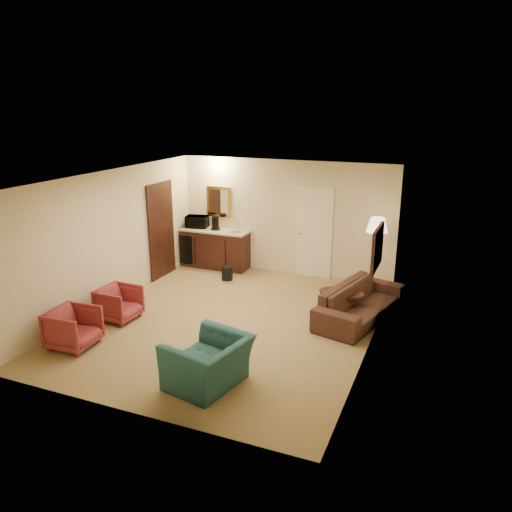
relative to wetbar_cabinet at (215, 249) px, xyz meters
The scene contains 12 objects.
ground 3.21m from the wetbar_cabinet, 58.76° to the right, with size 6.00×6.00×0.00m, color #9C834F.
room_walls 2.79m from the wetbar_cabinet, 51.47° to the right, with size 5.02×6.01×2.61m.
wetbar_cabinet is the anchor object (origin of this frame).
sofa 4.17m from the wetbar_cabinet, 24.16° to the right, with size 2.17×0.63×0.85m, color black.
teal_armchair 5.27m from the wetbar_cabinet, 64.41° to the right, with size 1.07×0.69×0.94m, color #215251.
rose_chair_near 3.40m from the wetbar_cabinet, 94.22° to the right, with size 0.66×0.62×0.68m, color #9A3233.
rose_chair_far 4.56m from the wetbar_cabinet, 93.29° to the right, with size 0.69×0.65×0.72m, color #9A3233.
coffee_table 3.86m from the wetbar_cabinet, 26.50° to the right, with size 0.83×0.56×0.48m, color black.
floor_lamp 3.83m from the wetbar_cabinet, ahead, with size 0.43×0.43×1.62m, color #B2833B.
waste_bin 1.02m from the wetbar_cabinet, 47.92° to the right, with size 0.25×0.25×0.31m, color black.
microwave 0.81m from the wetbar_cabinet, behind, with size 0.52×0.29×0.35m, color black.
coffee_maker 0.62m from the wetbar_cabinet, 50.16° to the left, with size 0.17×0.17×0.31m, color black.
Camera 1 is at (3.58, -7.49, 3.79)m, focal length 35.00 mm.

